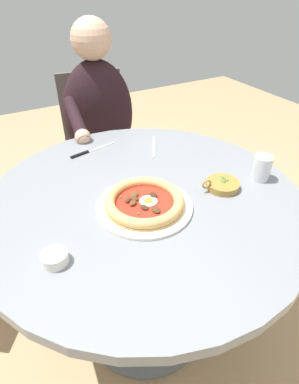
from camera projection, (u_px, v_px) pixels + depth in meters
The scene contains 10 objects.
ground_plane at pixel (145, 322), 1.46m from camera, with size 6.00×6.00×0.02m, color tan.
dining_table at pixel (144, 224), 1.10m from camera, with size 1.06×1.06×0.74m.
pizza_on_plate at pixel (144, 203), 0.96m from camera, with size 0.30×0.30×0.04m.
water_glass at pixel (261, 169), 1.08m from camera, with size 0.06×0.06×0.09m.
steak_knife at pixel (87, 152), 1.26m from camera, with size 0.06×0.21×0.01m.
ramekin_capers at pixel (55, 258), 0.78m from camera, with size 0.07×0.07×0.03m.
olive_pan at pixel (222, 184), 1.05m from camera, with size 0.11×0.14×0.05m.
fork_utensil at pixel (154, 146), 1.30m from camera, with size 0.17×0.10×0.00m.
diner_person at pixel (102, 148), 1.74m from camera, with size 0.49×0.41×1.18m.
cafe_chair_diner at pixel (97, 137), 1.85m from camera, with size 0.47×0.47×0.88m.
Camera 1 is at (-0.73, 0.38, 1.35)m, focal length 28.94 mm.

